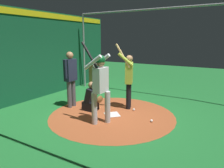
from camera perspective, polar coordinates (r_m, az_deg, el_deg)
The scene contains 13 objects.
ground_plane at distance 6.31m, azimuth 0.00°, elevation -8.46°, with size 25.21×25.21×0.00m, color #1E6B2D.
dirt_circle at distance 6.31m, azimuth 0.00°, elevation -8.44°, with size 3.71×3.71×0.01m, color #9E4C28.
home_plate at distance 6.30m, azimuth 0.00°, elevation -8.36°, with size 0.42×0.42×0.01m, color white.
batter at distance 5.41m, azimuth -3.22°, elevation 0.41°, with size 0.68×0.49×2.16m.
catcher at distance 6.65m, azimuth -5.60°, elevation -4.14°, with size 0.58×0.40×0.93m.
umpire at distance 6.93m, azimuth -11.25°, elevation 2.12°, with size 0.23×0.49×1.83m.
visitor at distance 6.69m, azimuth 4.60°, elevation 1.67°, with size 0.54×0.60×2.09m.
back_wall at distance 8.26m, azimuth -21.65°, elevation 7.34°, with size 0.23×9.21×3.26m.
cage_frame at distance 5.90m, azimuth 0.00°, elevation 13.36°, with size 6.26×5.47×3.35m.
bat_rack at distance 10.75m, azimuth -5.61°, elevation 2.93°, with size 0.58×0.18×1.05m.
baseball_0 at distance 5.88m, azimuth 10.75°, elevation -9.84°, with size 0.07×0.07×0.07m, color white.
baseball_1 at distance 6.66m, azimuth 6.01°, elevation -6.98°, with size 0.07×0.07×0.07m, color white.
baseball_2 at distance 7.56m, azimuth -4.66°, elevation -4.61°, with size 0.07×0.07×0.07m, color white.
Camera 1 is at (2.98, -5.09, 2.24)m, focal length 33.43 mm.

